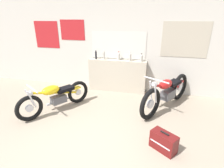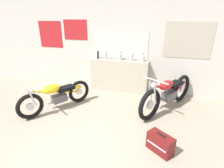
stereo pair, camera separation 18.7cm
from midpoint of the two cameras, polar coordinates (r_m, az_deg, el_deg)
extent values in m
plane|color=gray|center=(3.34, -11.76, -22.22)|extent=(24.00, 24.00, 0.00)
cube|color=beige|center=(5.50, 2.70, 12.29)|extent=(10.00, 0.06, 2.80)
cube|color=silver|center=(5.43, 3.78, 12.52)|extent=(1.61, 0.01, 0.75)
cube|color=beige|center=(5.43, 3.77, 12.52)|extent=(1.67, 0.01, 0.81)
cube|color=#B2A893|center=(5.33, 24.51, 12.87)|extent=(1.25, 0.01, 0.97)
cube|color=#B21E23|center=(5.88, -10.96, 16.97)|extent=(0.80, 0.01, 0.61)
cube|color=#B21E23|center=(6.36, -18.60, 15.10)|extent=(0.84, 0.01, 0.85)
cube|color=#B7AD99|center=(5.52, 3.22, 2.73)|extent=(1.79, 0.28, 1.01)
cylinder|color=black|center=(5.50, -3.60, 9.33)|extent=(0.06, 0.06, 0.23)
cone|color=black|center=(5.47, -3.63, 10.80)|extent=(0.05, 0.05, 0.06)
cylinder|color=silver|center=(5.47, -3.64, 11.25)|extent=(0.02, 0.02, 0.03)
cylinder|color=#B7B2A8|center=(5.43, -1.05, 9.17)|extent=(0.07, 0.07, 0.22)
cone|color=#B7B2A8|center=(5.40, -1.06, 10.64)|extent=(0.06, 0.06, 0.06)
cylinder|color=silver|center=(5.39, -1.06, 11.09)|extent=(0.03, 0.03, 0.02)
cylinder|color=#B7B2A8|center=(5.36, 3.78, 8.79)|extent=(0.09, 0.09, 0.19)
cone|color=#B7B2A8|center=(5.34, 3.81, 10.05)|extent=(0.07, 0.07, 0.05)
cylinder|color=red|center=(5.33, 3.82, 10.43)|extent=(0.03, 0.03, 0.02)
cylinder|color=#B7B2A8|center=(5.25, 7.51, 8.50)|extent=(0.08, 0.08, 0.21)
cone|color=#B7B2A8|center=(5.22, 7.58, 9.95)|extent=(0.07, 0.07, 0.06)
cylinder|color=silver|center=(5.21, 7.60, 10.39)|extent=(0.03, 0.03, 0.02)
cylinder|color=#B7B2A8|center=(5.22, 11.14, 8.01)|extent=(0.09, 0.09, 0.18)
cone|color=#B7B2A8|center=(5.19, 11.23, 9.21)|extent=(0.07, 0.07, 0.05)
cylinder|color=black|center=(5.19, 11.26, 9.58)|extent=(0.04, 0.04, 0.02)
torus|color=black|center=(4.47, -24.08, -6.71)|extent=(0.42, 0.57, 0.62)
cylinder|color=silver|center=(4.47, -24.08, -6.71)|extent=(0.15, 0.18, 0.17)
torus|color=black|center=(4.92, -9.63, -2.41)|extent=(0.42, 0.57, 0.62)
cylinder|color=silver|center=(4.92, -9.63, -2.41)|extent=(0.15, 0.18, 0.17)
cube|color=#4C4C51|center=(4.68, -15.74, -4.45)|extent=(0.38, 0.43, 0.19)
cylinder|color=yellow|center=(4.61, -15.97, -2.39)|extent=(0.70, 1.03, 0.39)
ellipsoid|color=yellow|center=(4.50, -18.06, -1.58)|extent=(0.44, 0.50, 0.22)
cube|color=black|center=(4.67, -13.87, -1.35)|extent=(0.44, 0.50, 0.08)
cube|color=yellow|center=(4.83, -10.53, -1.07)|extent=(0.26, 0.30, 0.04)
cylinder|color=silver|center=(4.33, -23.47, -4.15)|extent=(0.12, 0.15, 0.44)
cylinder|color=silver|center=(4.44, -23.96, -3.62)|extent=(0.12, 0.15, 0.44)
cylinder|color=silver|center=(4.32, -23.35, -0.95)|extent=(0.55, 0.38, 0.03)
sphere|color=silver|center=(4.34, -23.90, -2.36)|extent=(0.13, 0.13, 0.13)
cylinder|color=silver|center=(4.88, -15.36, -4.91)|extent=(0.45, 0.64, 0.06)
torus|color=black|center=(4.12, 13.51, -6.65)|extent=(0.49, 0.70, 0.76)
cylinder|color=silver|center=(4.12, 13.51, -6.65)|extent=(0.17, 0.22, 0.21)
torus|color=black|center=(5.31, 22.73, -1.24)|extent=(0.49, 0.70, 0.76)
cylinder|color=silver|center=(5.31, 22.73, -1.24)|extent=(0.17, 0.22, 0.21)
cube|color=#4C4C51|center=(4.76, 19.14, -3.56)|extent=(0.40, 0.47, 0.23)
cylinder|color=#B21919|center=(4.67, 19.47, -1.03)|extent=(0.76, 1.17, 0.47)
ellipsoid|color=#B21919|center=(4.48, 18.44, -0.35)|extent=(0.47, 0.55, 0.22)
cube|color=black|center=(4.85, 20.81, 0.00)|extent=(0.47, 0.55, 0.08)
cube|color=#B21919|center=(5.17, 22.58, 0.34)|extent=(0.27, 0.32, 0.04)
cylinder|color=silver|center=(4.03, 15.15, -3.09)|extent=(0.12, 0.17, 0.55)
cylinder|color=silver|center=(4.09, 13.76, -2.58)|extent=(0.12, 0.17, 0.55)
cylinder|color=silver|center=(4.01, 15.41, 1.09)|extent=(0.56, 0.37, 0.03)
sphere|color=silver|center=(4.00, 14.80, -0.45)|extent=(0.13, 0.13, 0.13)
cylinder|color=silver|center=(4.97, 18.13, -4.30)|extent=(0.48, 0.72, 0.06)
cube|color=maroon|center=(3.40, 17.09, -18.03)|extent=(0.51, 0.46, 0.34)
cube|color=silver|center=(3.32, 15.85, -18.95)|extent=(0.33, 0.24, 0.02)
cube|color=black|center=(3.29, 17.46, -15.50)|extent=(0.15, 0.11, 0.02)
camera|label=1|loc=(0.09, -88.75, 0.49)|focal=28.00mm
camera|label=2|loc=(0.09, 91.25, -0.49)|focal=28.00mm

